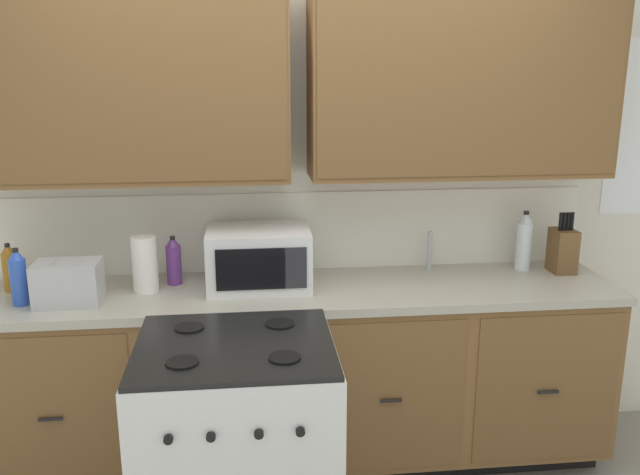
% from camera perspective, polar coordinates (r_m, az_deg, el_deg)
% --- Properties ---
extents(wall_unit, '(4.16, 0.40, 2.36)m').
position_cam_1_polar(wall_unit, '(3.22, -1.82, 8.49)').
color(wall_unit, silver).
rests_on(wall_unit, ground_plane).
extents(counter_run, '(2.99, 0.64, 0.93)m').
position_cam_1_polar(counter_run, '(3.35, -1.40, -11.64)').
color(counter_run, black).
rests_on(counter_run, ground_plane).
extents(stove_range, '(0.76, 0.68, 0.95)m').
position_cam_1_polar(stove_range, '(2.80, -6.95, -17.73)').
color(stove_range, white).
rests_on(stove_range, ground_plane).
extents(microwave, '(0.48, 0.37, 0.28)m').
position_cam_1_polar(microwave, '(3.17, -5.24, -1.72)').
color(microwave, white).
rests_on(microwave, counter_run).
extents(toaster, '(0.28, 0.18, 0.19)m').
position_cam_1_polar(toaster, '(3.14, -20.62, -3.62)').
color(toaster, '#B7B7BC').
rests_on(toaster, counter_run).
extents(knife_block, '(0.11, 0.14, 0.31)m').
position_cam_1_polar(knife_block, '(3.59, 19.92, -0.99)').
color(knife_block, brown).
rests_on(knife_block, counter_run).
extents(sink_faucet, '(0.02, 0.02, 0.20)m').
position_cam_1_polar(sink_faucet, '(3.46, 9.29, -1.12)').
color(sink_faucet, '#B2B5BA').
rests_on(sink_faucet, counter_run).
extents(paper_towel_roll, '(0.12, 0.12, 0.26)m').
position_cam_1_polar(paper_towel_roll, '(3.20, -14.66, -2.20)').
color(paper_towel_roll, white).
rests_on(paper_towel_roll, counter_run).
extents(bottle_amber, '(0.07, 0.07, 0.23)m').
position_cam_1_polar(bottle_amber, '(3.42, -24.84, -2.36)').
color(bottle_amber, '#9E6619').
rests_on(bottle_amber, counter_run).
extents(bottle_violet, '(0.07, 0.07, 0.24)m').
position_cam_1_polar(bottle_violet, '(3.27, -12.32, -1.94)').
color(bottle_violet, '#663384').
rests_on(bottle_violet, counter_run).
extents(bottle_clear, '(0.08, 0.08, 0.31)m').
position_cam_1_polar(bottle_clear, '(3.56, 16.95, -0.31)').
color(bottle_clear, silver).
rests_on(bottle_clear, counter_run).
extents(bottle_blue, '(0.07, 0.07, 0.26)m').
position_cam_1_polar(bottle_blue, '(3.20, -24.24, -3.11)').
color(bottle_blue, blue).
rests_on(bottle_blue, counter_run).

